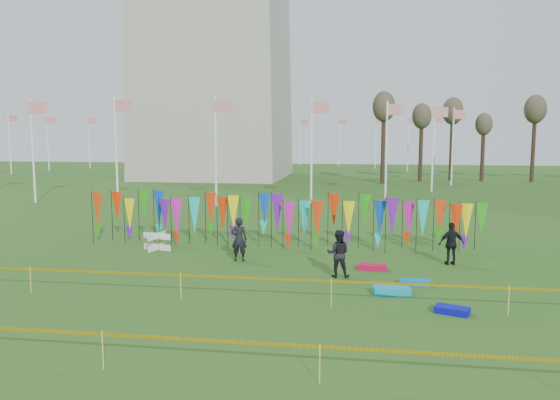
# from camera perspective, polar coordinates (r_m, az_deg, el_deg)

# --- Properties ---
(ground) EXTENTS (160.00, 160.00, 0.00)m
(ground) POSITION_cam_1_polar(r_m,az_deg,el_deg) (18.96, -3.53, -9.32)
(ground) COLOR #225016
(ground) RESTS_ON ground
(flagpole_ring) EXTENTS (57.40, 56.16, 8.00)m
(flagpole_ring) POSITION_cam_1_polar(r_m,az_deg,el_deg) (68.19, -6.62, 5.77)
(flagpole_ring) COLOR white
(flagpole_ring) RESTS_ON ground
(banner_row) EXTENTS (18.64, 0.64, 2.39)m
(banner_row) POSITION_cam_1_polar(r_m,az_deg,el_deg) (25.54, 0.45, -1.62)
(banner_row) COLOR black
(banner_row) RESTS_ON ground
(caution_tape_near) EXTENTS (26.00, 0.02, 0.90)m
(caution_tape_near) POSITION_cam_1_polar(r_m,az_deg,el_deg) (17.41, -5.30, -8.16)
(caution_tape_near) COLOR #F0C105
(caution_tape_near) RESTS_ON ground
(caution_tape_far) EXTENTS (26.00, 0.02, 0.90)m
(caution_tape_far) POSITION_cam_1_polar(r_m,az_deg,el_deg) (12.64, -11.18, -14.17)
(caution_tape_far) COLOR #F0C105
(caution_tape_far) RESTS_ON ground
(box_kite) EXTENTS (0.74, 0.74, 0.82)m
(box_kite) POSITION_cam_1_polar(r_m,az_deg,el_deg) (25.65, -12.73, -4.25)
(box_kite) COLOR red
(box_kite) RESTS_ON ground
(person_left) EXTENTS (0.69, 0.51, 1.85)m
(person_left) POSITION_cam_1_polar(r_m,az_deg,el_deg) (22.92, -4.30, -4.11)
(person_left) COLOR black
(person_left) RESTS_ON ground
(person_mid) EXTENTS (0.87, 0.55, 1.77)m
(person_mid) POSITION_cam_1_polar(r_m,az_deg,el_deg) (20.47, 6.10, -5.57)
(person_mid) COLOR black
(person_mid) RESTS_ON ground
(person_right) EXTENTS (1.12, 0.78, 1.75)m
(person_right) POSITION_cam_1_polar(r_m,az_deg,el_deg) (23.28, 17.49, -4.37)
(person_right) COLOR black
(person_right) RESTS_ON ground
(kite_bag_turquoise) EXTENTS (1.30, 0.83, 0.24)m
(kite_bag_turquoise) POSITION_cam_1_polar(r_m,az_deg,el_deg) (18.77, 11.55, -9.24)
(kite_bag_turquoise) COLOR #0D9FCD
(kite_bag_turquoise) RESTS_ON ground
(kite_bag_blue) EXTENTS (1.09, 0.83, 0.20)m
(kite_bag_blue) POSITION_cam_1_polar(r_m,az_deg,el_deg) (17.29, 17.54, -10.91)
(kite_bag_blue) COLOR #0B0EB7
(kite_bag_blue) RESTS_ON ground
(kite_bag_red) EXTENTS (1.17, 0.60, 0.21)m
(kite_bag_red) POSITION_cam_1_polar(r_m,az_deg,el_deg) (21.88, 9.61, -6.92)
(kite_bag_red) COLOR #C30D3B
(kite_bag_red) RESTS_ON ground
(kite_bag_teal) EXTENTS (1.07, 0.58, 0.20)m
(kite_bag_teal) POSITION_cam_1_polar(r_m,az_deg,el_deg) (20.01, 13.89, -8.36)
(kite_bag_teal) COLOR #0B77A6
(kite_bag_teal) RESTS_ON ground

